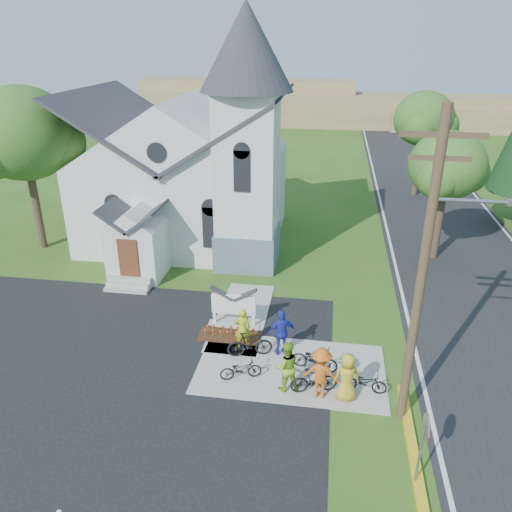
% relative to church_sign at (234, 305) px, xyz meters
% --- Properties ---
extents(ground, '(120.00, 120.00, 0.00)m').
position_rel_church_sign_xyz_m(ground, '(1.20, -3.20, -1.03)').
color(ground, '#315718').
rests_on(ground, ground).
extents(parking_lot, '(20.00, 16.00, 0.02)m').
position_rel_church_sign_xyz_m(parking_lot, '(-5.80, -5.20, -1.02)').
color(parking_lot, black).
rests_on(parking_lot, ground).
extents(road, '(8.00, 90.00, 0.02)m').
position_rel_church_sign_xyz_m(road, '(11.20, 11.80, -1.02)').
color(road, black).
rests_on(road, ground).
extents(sidewalk, '(7.00, 4.00, 0.05)m').
position_rel_church_sign_xyz_m(sidewalk, '(2.70, -2.70, -1.00)').
color(sidewalk, '#A4A094').
rests_on(sidewalk, ground).
extents(church, '(12.35, 12.00, 13.00)m').
position_rel_church_sign_xyz_m(church, '(-4.28, 9.28, 4.22)').
color(church, silver).
rests_on(church, ground).
extents(church_sign, '(2.20, 0.40, 1.70)m').
position_rel_church_sign_xyz_m(church_sign, '(0.00, 0.00, 0.00)').
color(church_sign, '#A4A094').
rests_on(church_sign, ground).
extents(flower_bed, '(2.60, 1.10, 0.07)m').
position_rel_church_sign_xyz_m(flower_bed, '(0.00, -0.90, -0.99)').
color(flower_bed, '#32180D').
rests_on(flower_bed, ground).
extents(utility_pole, '(3.45, 0.28, 10.00)m').
position_rel_church_sign_xyz_m(utility_pole, '(6.56, -4.70, 4.38)').
color(utility_pole, '#4A3525').
rests_on(utility_pole, ground).
extents(stop_sign, '(0.11, 0.76, 2.48)m').
position_rel_church_sign_xyz_m(stop_sign, '(6.63, -7.40, 0.75)').
color(stop_sign, gray).
rests_on(stop_sign, ground).
extents(tree_lot_corner, '(5.60, 5.60, 9.15)m').
position_rel_church_sign_xyz_m(tree_lot_corner, '(-12.80, 6.80, 5.58)').
color(tree_lot_corner, '#37281E').
rests_on(tree_lot_corner, ground).
extents(tree_road_near, '(4.00, 4.00, 7.05)m').
position_rel_church_sign_xyz_m(tree_road_near, '(9.70, 8.80, 4.18)').
color(tree_road_near, '#37281E').
rests_on(tree_road_near, ground).
extents(tree_road_mid, '(4.40, 4.40, 7.80)m').
position_rel_church_sign_xyz_m(tree_road_mid, '(10.20, 20.80, 4.75)').
color(tree_road_mid, '#37281E').
rests_on(tree_road_mid, ground).
extents(distant_hills, '(61.00, 10.00, 5.60)m').
position_rel_church_sign_xyz_m(distant_hills, '(4.56, 53.13, 1.15)').
color(distant_hills, olive).
rests_on(distant_hills, ground).
extents(cyclist_0, '(0.73, 0.58, 1.75)m').
position_rel_church_sign_xyz_m(cyclist_0, '(0.67, -1.61, -0.10)').
color(cyclist_0, '#AEBC16').
rests_on(cyclist_0, sidewalk).
extents(bike_0, '(1.63, 1.03, 0.81)m').
position_rel_church_sign_xyz_m(bike_0, '(0.95, -3.56, -0.57)').
color(bike_0, black).
rests_on(bike_0, sidewalk).
extents(cyclist_1, '(1.10, 0.97, 1.91)m').
position_rel_church_sign_xyz_m(cyclist_1, '(2.62, -3.88, -0.02)').
color(cyclist_1, '#7FB421').
rests_on(cyclist_1, sidewalk).
extents(bike_1, '(1.83, 0.97, 1.06)m').
position_rel_church_sign_xyz_m(bike_1, '(1.05, -2.13, -0.45)').
color(bike_1, black).
rests_on(bike_1, sidewalk).
extents(cyclist_2, '(1.22, 0.83, 1.92)m').
position_rel_church_sign_xyz_m(cyclist_2, '(2.24, -1.80, -0.02)').
color(cyclist_2, '#222CAA').
rests_on(cyclist_2, sidewalk).
extents(bike_2, '(1.81, 0.88, 0.91)m').
position_rel_church_sign_xyz_m(bike_2, '(3.58, -2.60, -0.52)').
color(bike_2, black).
rests_on(bike_2, sidewalk).
extents(cyclist_3, '(1.30, 0.83, 1.91)m').
position_rel_church_sign_xyz_m(cyclist_3, '(3.83, -4.07, -0.02)').
color(cyclist_3, '#C75916').
rests_on(cyclist_3, sidewalk).
extents(bike_3, '(1.73, 0.88, 1.00)m').
position_rel_church_sign_xyz_m(bike_3, '(3.61, -3.90, -0.48)').
color(bike_3, black).
rests_on(bike_3, sidewalk).
extents(cyclist_4, '(0.99, 0.75, 1.82)m').
position_rel_church_sign_xyz_m(cyclist_4, '(4.70, -4.12, -0.07)').
color(cyclist_4, gold).
rests_on(cyclist_4, sidewalk).
extents(bike_4, '(1.59, 0.70, 0.81)m').
position_rel_church_sign_xyz_m(bike_4, '(5.35, -3.60, -0.57)').
color(bike_4, black).
rests_on(bike_4, sidewalk).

